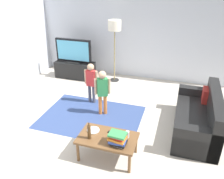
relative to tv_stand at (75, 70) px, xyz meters
The scene contains 15 objects.
ground 2.88m from the tv_stand, 53.13° to the right, with size 7.80×7.80×0.00m, color beige.
wall_back 2.16m from the tv_stand, 22.16° to the left, with size 6.00×0.12×2.70m, color silver.
area_rug 2.34m from the tv_stand, 55.87° to the right, with size 2.20×1.60×0.01m, color #33477A.
tv_stand is the anchor object (origin of this frame).
tv 0.60m from the tv_stand, 90.00° to the right, with size 1.10×0.28×0.71m.
couch 3.99m from the tv_stand, 25.89° to the right, with size 0.80×1.80×0.86m.
floor_lamp 1.79m from the tv_stand, ahead, with size 0.36×0.36×1.78m.
child_near_tv 1.71m from the tv_stand, 50.27° to the right, with size 0.34×0.16×1.02m.
child_center 2.31m from the tv_stand, 48.60° to the right, with size 0.33×0.20×1.06m.
coffee_table 3.64m from the tv_stand, 55.57° to the right, with size 1.00×0.60×0.42m.
book_stack 3.87m from the tv_stand, 53.96° to the right, with size 0.30×0.24×0.21m.
bottle 3.60m from the tv_stand, 60.35° to the right, with size 0.06×0.06×0.31m.
tv_remote 3.57m from the tv_stand, 53.82° to the right, with size 0.17×0.05×0.02m, color black.
soda_can 3.76m from the tv_stand, 50.67° to the right, with size 0.07×0.07×0.12m, color silver.
plate 3.39m from the tv_stand, 58.80° to the right, with size 0.22×0.22×0.02m.
Camera 1 is at (1.35, -3.68, 2.91)m, focal length 37.19 mm.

